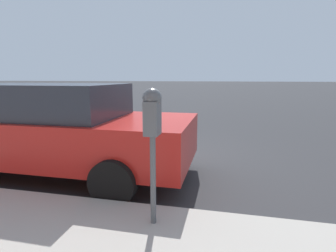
% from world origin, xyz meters
% --- Properties ---
extents(ground_plane, '(220.00, 220.00, 0.00)m').
position_xyz_m(ground_plane, '(0.00, 0.00, 0.00)').
color(ground_plane, '#333335').
extents(parking_meter, '(0.21, 0.19, 1.43)m').
position_xyz_m(parking_meter, '(-2.58, -0.94, 1.24)').
color(parking_meter, '#4C5156').
rests_on(parking_meter, sidewalk).
extents(car_red, '(2.06, 4.74, 1.57)m').
position_xyz_m(car_red, '(-1.14, 1.28, 0.82)').
color(car_red, '#B21E19').
rests_on(car_red, ground_plane).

